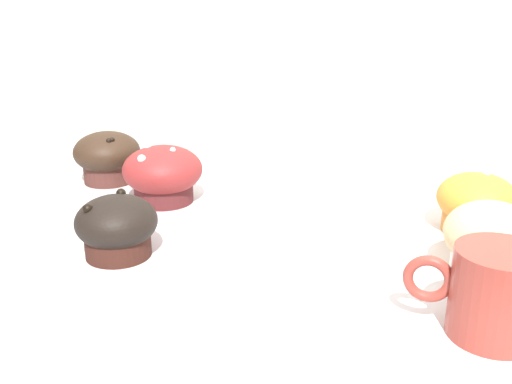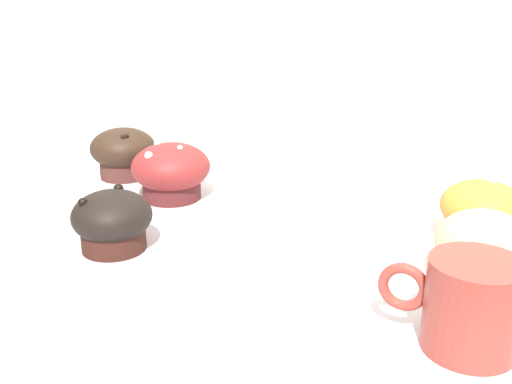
{
  "view_description": "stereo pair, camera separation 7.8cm",
  "coord_description": "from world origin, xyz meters",
  "px_view_note": "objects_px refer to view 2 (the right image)",
  "views": [
    {
      "loc": [
        0.27,
        -0.67,
        1.19
      ],
      "look_at": [
        0.03,
        0.02,
        0.93
      ],
      "focal_mm": 42.0,
      "sensor_mm": 36.0,
      "label": 1
    },
    {
      "loc": [
        0.34,
        -0.64,
        1.19
      ],
      "look_at": [
        0.03,
        0.02,
        0.93
      ],
      "focal_mm": 42.0,
      "sensor_mm": 36.0,
      "label": 2
    }
  ],
  "objects_px": {
    "muffin_front_left": "(483,250)",
    "muffin_front_right": "(123,152)",
    "muffin_back_right": "(112,221)",
    "muffin_back_left": "(482,212)",
    "coffee_cup": "(470,303)",
    "muffin_front_center": "(171,171)"
  },
  "relations": [
    {
      "from": "muffin_back_right",
      "to": "muffin_front_left",
      "type": "relative_size",
      "value": 0.95
    },
    {
      "from": "muffin_front_right",
      "to": "muffin_back_left",
      "type": "bearing_deg",
      "value": -2.83
    },
    {
      "from": "muffin_front_left",
      "to": "muffin_back_left",
      "type": "bearing_deg",
      "value": 95.9
    },
    {
      "from": "muffin_front_center",
      "to": "muffin_front_right",
      "type": "height_order",
      "value": "muffin_front_center"
    },
    {
      "from": "muffin_front_center",
      "to": "muffin_back_left",
      "type": "bearing_deg",
      "value": 3.46
    },
    {
      "from": "coffee_cup",
      "to": "muffin_back_left",
      "type": "bearing_deg",
      "value": 92.97
    },
    {
      "from": "muffin_front_center",
      "to": "coffee_cup",
      "type": "height_order",
      "value": "same"
    },
    {
      "from": "muffin_back_right",
      "to": "coffee_cup",
      "type": "relative_size",
      "value": 0.77
    },
    {
      "from": "muffin_front_right",
      "to": "coffee_cup",
      "type": "bearing_deg",
      "value": -25.66
    },
    {
      "from": "muffin_front_left",
      "to": "muffin_front_right",
      "type": "height_order",
      "value": "muffin_front_left"
    },
    {
      "from": "muffin_front_center",
      "to": "muffin_front_left",
      "type": "xyz_separation_m",
      "value": [
        0.44,
        -0.1,
        0.0
      ]
    },
    {
      "from": "muffin_back_left",
      "to": "muffin_front_left",
      "type": "relative_size",
      "value": 1.0
    },
    {
      "from": "muffin_front_right",
      "to": "muffin_back_right",
      "type": "bearing_deg",
      "value": -56.0
    },
    {
      "from": "muffin_back_left",
      "to": "coffee_cup",
      "type": "bearing_deg",
      "value": -87.03
    },
    {
      "from": "muffin_front_center",
      "to": "coffee_cup",
      "type": "distance_m",
      "value": 0.49
    },
    {
      "from": "muffin_front_left",
      "to": "muffin_front_center",
      "type": "bearing_deg",
      "value": 167.77
    },
    {
      "from": "muffin_front_center",
      "to": "coffee_cup",
      "type": "bearing_deg",
      "value": -26.38
    },
    {
      "from": "muffin_back_right",
      "to": "muffin_front_right",
      "type": "distance_m",
      "value": 0.28
    },
    {
      "from": "muffin_back_right",
      "to": "muffin_front_left",
      "type": "distance_m",
      "value": 0.42
    },
    {
      "from": "muffin_front_left",
      "to": "muffin_front_right",
      "type": "bearing_deg",
      "value": 165.27
    },
    {
      "from": "muffin_front_left",
      "to": "coffee_cup",
      "type": "height_order",
      "value": "same"
    },
    {
      "from": "muffin_back_left",
      "to": "coffee_cup",
      "type": "xyz_separation_m",
      "value": [
        0.01,
        -0.24,
        0.01
      ]
    }
  ]
}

